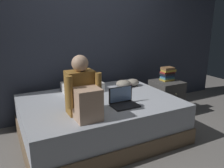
# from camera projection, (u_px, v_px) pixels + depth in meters

# --- Properties ---
(ground_plane) EXTENTS (8.00, 8.00, 0.00)m
(ground_plane) POSITION_uv_depth(u_px,v_px,m) (123.00, 142.00, 2.98)
(ground_plane) COLOR gray
(wall_back) EXTENTS (5.60, 0.10, 2.70)m
(wall_back) POSITION_uv_depth(u_px,v_px,m) (87.00, 32.00, 3.63)
(wall_back) COLOR #383D4C
(wall_back) RESTS_ON ground_plane
(bed) EXTENTS (2.00, 1.50, 0.52)m
(bed) POSITION_uv_depth(u_px,v_px,m) (99.00, 118.00, 3.07)
(bed) COLOR #7A6047
(bed) RESTS_ON ground_plane
(nightstand) EXTENTS (0.44, 0.46, 0.57)m
(nightstand) POSITION_uv_depth(u_px,v_px,m) (166.00, 98.00, 3.80)
(nightstand) COLOR #474442
(nightstand) RESTS_ON ground_plane
(person_sitting) EXTENTS (0.39, 0.44, 0.66)m
(person_sitting) POSITION_uv_depth(u_px,v_px,m) (83.00, 93.00, 2.45)
(person_sitting) COLOR olive
(person_sitting) RESTS_ON bed
(laptop) EXTENTS (0.32, 0.23, 0.22)m
(laptop) POSITION_uv_depth(u_px,v_px,m) (123.00, 101.00, 2.78)
(laptop) COLOR black
(laptop) RESTS_ON bed
(pillow) EXTENTS (0.56, 0.36, 0.13)m
(pillow) POSITION_uv_depth(u_px,v_px,m) (82.00, 87.00, 3.34)
(pillow) COLOR silver
(pillow) RESTS_ON bed
(book_stack) EXTENTS (0.22, 0.16, 0.22)m
(book_stack) POSITION_uv_depth(u_px,v_px,m) (167.00, 74.00, 3.74)
(book_stack) COLOR gold
(book_stack) RESTS_ON nightstand
(clothes_pile) EXTENTS (0.37, 0.22, 0.12)m
(clothes_pile) POSITION_uv_depth(u_px,v_px,m) (127.00, 83.00, 3.55)
(clothes_pile) COLOR gray
(clothes_pile) RESTS_ON bed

